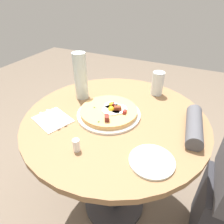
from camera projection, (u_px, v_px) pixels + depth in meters
name	position (u px, v px, depth m)	size (l,w,h in m)	color
ground_plane	(114.00, 202.00, 1.39)	(6.00, 6.00, 0.00)	#6B5B4C
dining_table	(115.00, 143.00, 1.07)	(0.91, 0.91, 0.76)	olive
pizza_plate	(109.00, 114.00, 0.97)	(0.32, 0.32, 0.01)	white
breakfast_pizza	(109.00, 111.00, 0.96)	(0.28, 0.28, 0.05)	tan
bread_plate	(152.00, 161.00, 0.72)	(0.17, 0.17, 0.01)	silver
napkin	(53.00, 119.00, 0.94)	(0.17, 0.14, 0.00)	white
fork	(56.00, 117.00, 0.95)	(0.18, 0.01, 0.01)	silver
knife	(49.00, 120.00, 0.93)	(0.18, 0.01, 0.01)	silver
water_glass	(158.00, 83.00, 1.12)	(0.07, 0.07, 0.14)	silver
water_bottle	(81.00, 76.00, 1.06)	(0.07, 0.07, 0.26)	silver
salt_shaker	(76.00, 145.00, 0.76)	(0.03, 0.03, 0.05)	white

